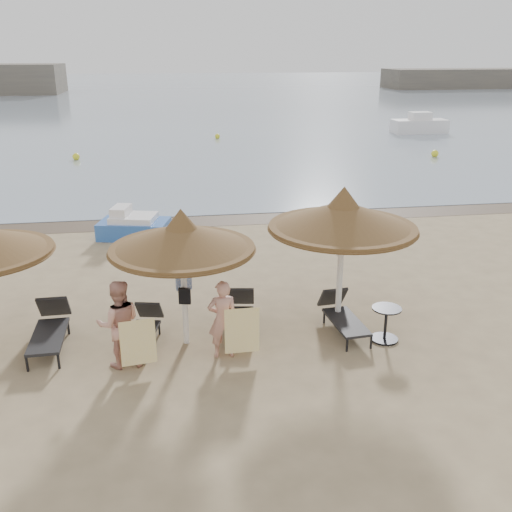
{
  "coord_description": "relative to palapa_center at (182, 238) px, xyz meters",
  "views": [
    {
      "loc": [
        -0.5,
        -10.51,
        5.81
      ],
      "look_at": [
        1.31,
        1.2,
        1.53
      ],
      "focal_mm": 40.0,
      "sensor_mm": 36.0,
      "label": 1
    }
  ],
  "objects": [
    {
      "name": "person_right",
      "position": [
        0.72,
        -0.67,
        -1.38
      ],
      "size": [
        0.88,
        0.58,
        1.9
      ],
      "primitive_type": "imported",
      "rotation": [
        0.0,
        0.0,
        3.12
      ],
      "color": "tan",
      "rests_on": "ground"
    },
    {
      "name": "buoy_mid",
      "position": [
        3.29,
        29.28,
        -2.15
      ],
      "size": [
        0.35,
        0.35,
        0.35
      ],
      "primitive_type": "sphere",
      "color": "yellow",
      "rests_on": "ground"
    },
    {
      "name": "buoy_left",
      "position": [
        -5.28,
        22.26,
        -2.13
      ],
      "size": [
        0.4,
        0.4,
        0.4
      ],
      "primitive_type": "sphere",
      "color": "yellow",
      "rests_on": "ground"
    },
    {
      "name": "ground",
      "position": [
        0.31,
        -0.29,
        -2.33
      ],
      "size": [
        160.0,
        160.0,
        0.0
      ],
      "primitive_type": "plane",
      "color": "tan",
      "rests_on": "ground"
    },
    {
      "name": "towel_left",
      "position": [
        -0.92,
        -1.07,
        -1.68
      ],
      "size": [
        0.66,
        0.12,
        0.93
      ],
      "rotation": [
        0.0,
        0.0,
        0.15
      ],
      "color": "yellow",
      "rests_on": "ground"
    },
    {
      "name": "lounger_near_left",
      "position": [
        -0.88,
        0.17,
        -2.0
      ],
      "size": [
        0.88,
        1.7,
        0.73
      ],
      "rotation": [
        0.0,
        0.0,
        -0.22
      ],
      "color": "black",
      "rests_on": "ground"
    },
    {
      "name": "side_table",
      "position": [
        4.17,
        -0.52,
        -1.97
      ],
      "size": [
        0.62,
        0.62,
        0.75
      ],
      "rotation": [
        0.0,
        0.0,
        -0.16
      ],
      "color": "black",
      "rests_on": "ground"
    },
    {
      "name": "person_left",
      "position": [
        -1.27,
        -0.72,
        -1.3
      ],
      "size": [
        1.01,
        0.71,
        2.06
      ],
      "primitive_type": "imported",
      "rotation": [
        0.0,
        0.0,
        3.25
      ],
      "color": "tan",
      "rests_on": "ground"
    },
    {
      "name": "palapa_right",
      "position": [
        3.39,
        0.34,
        0.19
      ],
      "size": [
        3.19,
        3.19,
        3.16
      ],
      "rotation": [
        0.0,
        0.0,
        0.24
      ],
      "color": "white",
      "rests_on": "ground"
    },
    {
      "name": "wet_sand_strip",
      "position": [
        0.31,
        9.11,
        -2.32
      ],
      "size": [
        200.0,
        1.6,
        0.01
      ],
      "primitive_type": "cube",
      "color": "brown",
      "rests_on": "ground"
    },
    {
      "name": "bag_patterned",
      "position": [
        0.0,
        0.18,
        -0.98
      ],
      "size": [
        0.34,
        0.16,
        0.41
      ],
      "rotation": [
        0.0,
        0.0,
        0.18
      ],
      "color": "silver",
      "rests_on": "ground"
    },
    {
      "name": "lounger_far_right",
      "position": [
        3.41,
        0.09,
        -1.97
      ],
      "size": [
        0.75,
        1.82,
        0.79
      ],
      "rotation": [
        0.0,
        0.0,
        0.09
      ],
      "color": "black",
      "rests_on": "ground"
    },
    {
      "name": "towel_right",
      "position": [
        1.07,
        -0.92,
        -1.66
      ],
      "size": [
        0.69,
        0.03,
        0.96
      ],
      "rotation": [
        0.0,
        0.0,
        0.02
      ],
      "color": "yellow",
      "rests_on": "ground"
    },
    {
      "name": "pedal_boat",
      "position": [
        -1.43,
        7.54,
        -1.94
      ],
      "size": [
        2.45,
        1.79,
        1.03
      ],
      "rotation": [
        0.0,
        0.0,
        -0.24
      ],
      "color": "#2E60B8",
      "rests_on": "ground"
    },
    {
      "name": "palapa_center",
      "position": [
        0.0,
        0.0,
        0.0
      ],
      "size": [
        2.95,
        2.95,
        2.92
      ],
      "rotation": [
        0.0,
        0.0,
        0.18
      ],
      "color": "white",
      "rests_on": "ground"
    },
    {
      "name": "buoy_right",
      "position": [
        15.03,
        20.11,
        -2.12
      ],
      "size": [
        0.41,
        0.41,
        0.41
      ],
      "primitive_type": "sphere",
      "color": "yellow",
      "rests_on": "ground"
    },
    {
      "name": "bag_dark",
      "position": [
        0.0,
        -0.16,
        -1.19
      ],
      "size": [
        0.25,
        0.13,
        0.34
      ],
      "rotation": [
        0.0,
        0.0,
        -0.22
      ],
      "color": "black",
      "rests_on": "ground"
    },
    {
      "name": "sea",
      "position": [
        0.31,
        79.71,
        -2.31
      ],
      "size": [
        200.0,
        140.0,
        0.03
      ],
      "primitive_type": "cube",
      "color": "gray",
      "rests_on": "ground"
    },
    {
      "name": "lounger_near_right",
      "position": [
        1.21,
        0.48,
        -1.97
      ],
      "size": [
        0.85,
        1.82,
        0.78
      ],
      "rotation": [
        0.0,
        0.0,
        -0.16
      ],
      "color": "black",
      "rests_on": "ground"
    },
    {
      "name": "lounger_far_left",
      "position": [
        -2.8,
        0.36,
        -1.94
      ],
      "size": [
        0.69,
        1.95,
        0.87
      ],
      "rotation": [
        0.0,
        0.0,
        0.02
      ],
      "color": "black",
      "rests_on": "ground"
    }
  ]
}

